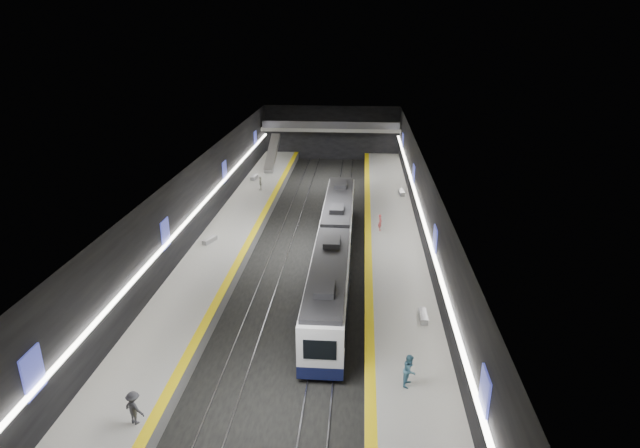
# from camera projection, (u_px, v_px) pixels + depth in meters

# --- Properties ---
(ground) EXTENTS (70.00, 70.00, 0.00)m
(ground) POSITION_uv_depth(u_px,v_px,m) (309.00, 251.00, 48.09)
(ground) COLOR black
(ground) RESTS_ON ground
(ceiling) EXTENTS (20.00, 70.00, 0.04)m
(ceiling) POSITION_uv_depth(u_px,v_px,m) (308.00, 164.00, 45.29)
(ceiling) COLOR beige
(ceiling) RESTS_ON wall_left
(wall_left) EXTENTS (0.04, 70.00, 8.00)m
(wall_left) POSITION_uv_depth(u_px,v_px,m) (197.00, 206.00, 47.42)
(wall_left) COLOR black
(wall_left) RESTS_ON ground
(wall_right) EXTENTS (0.04, 70.00, 8.00)m
(wall_right) POSITION_uv_depth(u_px,v_px,m) (424.00, 212.00, 45.95)
(wall_right) COLOR black
(wall_right) RESTS_ON ground
(wall_back) EXTENTS (20.00, 0.04, 8.00)m
(wall_back) POSITION_uv_depth(u_px,v_px,m) (332.00, 133.00, 79.37)
(wall_back) COLOR black
(wall_back) RESTS_ON ground
(platform_left) EXTENTS (5.00, 70.00, 1.00)m
(platform_left) POSITION_uv_depth(u_px,v_px,m) (227.00, 243.00, 48.47)
(platform_left) COLOR slate
(platform_left) RESTS_ON ground
(tile_surface_left) EXTENTS (5.00, 70.00, 0.02)m
(tile_surface_left) POSITION_uv_depth(u_px,v_px,m) (226.00, 238.00, 48.29)
(tile_surface_left) COLOR #9D9D98
(tile_surface_left) RESTS_ON platform_left
(tactile_strip_left) EXTENTS (0.60, 70.00, 0.02)m
(tactile_strip_left) POSITION_uv_depth(u_px,v_px,m) (250.00, 239.00, 48.12)
(tactile_strip_left) COLOR yellow
(tactile_strip_left) RESTS_ON platform_left
(platform_right) EXTENTS (5.00, 70.00, 1.00)m
(platform_right) POSITION_uv_depth(u_px,v_px,m) (393.00, 248.00, 47.36)
(platform_right) COLOR slate
(platform_right) RESTS_ON ground
(tile_surface_right) EXTENTS (5.00, 70.00, 0.02)m
(tile_surface_right) POSITION_uv_depth(u_px,v_px,m) (393.00, 243.00, 47.18)
(tile_surface_right) COLOR #9D9D98
(tile_surface_right) RESTS_ON platform_right
(tactile_strip_right) EXTENTS (0.60, 70.00, 0.02)m
(tactile_strip_right) POSITION_uv_depth(u_px,v_px,m) (368.00, 242.00, 47.34)
(tactile_strip_right) COLOR yellow
(tactile_strip_right) RESTS_ON platform_right
(rails) EXTENTS (6.52, 70.00, 0.12)m
(rails) POSITION_uv_depth(u_px,v_px,m) (309.00, 250.00, 48.07)
(rails) COLOR gray
(rails) RESTS_ON ground
(train) EXTENTS (2.69, 30.04, 3.60)m
(train) POSITION_uv_depth(u_px,v_px,m) (334.00, 246.00, 43.41)
(train) COLOR #10153C
(train) RESTS_ON ground
(ad_posters) EXTENTS (19.94, 53.50, 2.20)m
(ad_posters) POSITION_uv_depth(u_px,v_px,m) (310.00, 200.00, 47.45)
(ad_posters) COLOR #3B41B1
(ad_posters) RESTS_ON wall_left
(cove_light_left) EXTENTS (0.25, 68.60, 0.12)m
(cove_light_left) POSITION_uv_depth(u_px,v_px,m) (199.00, 208.00, 47.48)
(cove_light_left) COLOR white
(cove_light_left) RESTS_ON wall_left
(cove_light_right) EXTENTS (0.25, 68.60, 0.12)m
(cove_light_right) POSITION_uv_depth(u_px,v_px,m) (421.00, 214.00, 46.04)
(cove_light_right) COLOR white
(cove_light_right) RESTS_ON wall_right
(mezzanine_bridge) EXTENTS (20.00, 3.00, 1.50)m
(mezzanine_bridge) POSITION_uv_depth(u_px,v_px,m) (331.00, 128.00, 77.07)
(mezzanine_bridge) COLOR gray
(mezzanine_bridge) RESTS_ON wall_left
(escalator) EXTENTS (1.20, 7.50, 3.92)m
(escalator) POSITION_uv_depth(u_px,v_px,m) (272.00, 153.00, 71.90)
(escalator) COLOR #99999E
(escalator) RESTS_ON platform_left
(bench_left_near) EXTENTS (1.02, 1.78, 0.42)m
(bench_left_near) POSITION_uv_depth(u_px,v_px,m) (210.00, 240.00, 47.29)
(bench_left_near) COLOR #99999E
(bench_left_near) RESTS_ON platform_left
(bench_left_far) EXTENTS (0.64, 1.89, 0.45)m
(bench_left_far) POSITION_uv_depth(u_px,v_px,m) (254.00, 177.00, 66.69)
(bench_left_far) COLOR #99999E
(bench_left_far) RESTS_ON platform_left
(bench_right_near) EXTENTS (0.49, 1.71, 0.42)m
(bench_right_near) POSITION_uv_depth(u_px,v_px,m) (423.00, 316.00, 34.95)
(bench_right_near) COLOR #99999E
(bench_right_near) RESTS_ON platform_right
(bench_right_far) EXTENTS (0.68, 1.93, 0.46)m
(bench_right_far) POSITION_uv_depth(u_px,v_px,m) (401.00, 193.00, 60.58)
(bench_right_far) COLOR #99999E
(bench_right_far) RESTS_ON platform_right
(passenger_right_a) EXTENTS (0.39, 0.58, 1.57)m
(passenger_right_a) POSITION_uv_depth(u_px,v_px,m) (380.00, 223.00, 49.81)
(passenger_right_a) COLOR #C1484B
(passenger_right_a) RESTS_ON platform_right
(passenger_right_b) EXTENTS (0.96, 1.08, 1.84)m
(passenger_right_b) POSITION_uv_depth(u_px,v_px,m) (410.00, 370.00, 28.30)
(passenger_right_b) COLOR teal
(passenger_right_b) RESTS_ON platform_right
(passenger_left_a) EXTENTS (0.67, 1.01, 1.60)m
(passenger_left_a) POSITION_uv_depth(u_px,v_px,m) (260.00, 183.00, 62.04)
(passenger_left_a) COLOR beige
(passenger_left_a) RESTS_ON platform_left
(passenger_left_b) EXTENTS (1.31, 1.06, 1.76)m
(passenger_left_b) POSITION_uv_depth(u_px,v_px,m) (134.00, 408.00, 25.58)
(passenger_left_b) COLOR #393A40
(passenger_left_b) RESTS_ON platform_left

